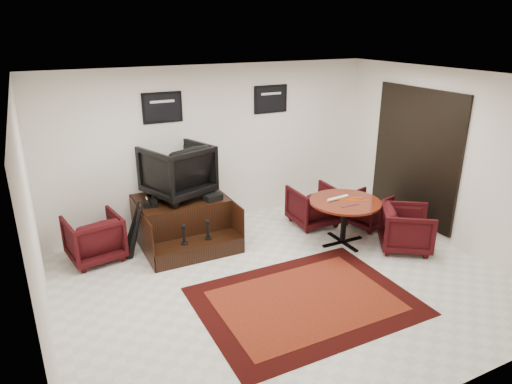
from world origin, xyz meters
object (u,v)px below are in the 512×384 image
Objects in this scene: shine_podium at (183,222)px; table_chair_window at (368,208)px; shine_chair at (177,168)px; table_chair_corner at (407,227)px; armchair_side at (94,236)px; meeting_table at (345,206)px; table_chair_back at (313,204)px.

table_chair_window is at bearing -15.80° from shine_podium.
table_chair_corner is (3.10, -2.04, -0.84)m from shine_chair.
shine_podium is at bearing 59.71° from table_chair_window.
shine_chair reaches higher than armchair_side.
table_chair_corner is at bearing -38.99° from meeting_table.
table_chair_corner is at bearing 162.59° from table_chair_window.
table_chair_window is at bearing 24.73° from meeting_table.
armchair_side is at bearing -4.24° from table_chair_back.
table_chair_corner is at bearing 119.34° from table_chair_back.
table_chair_corner is at bearing -31.37° from shine_podium.
table_chair_corner is (3.10, -1.89, 0.04)m from shine_podium.
table_chair_back is at bearing 44.59° from table_chair_window.
armchair_side reaches higher than shine_podium.
table_chair_back is at bearing 91.28° from meeting_table.
table_chair_window is (3.15, -1.04, -0.90)m from shine_chair.
shine_chair is at bearing 148.72° from meeting_table.
shine_chair reaches higher than table_chair_window.
shine_podium is at bearing 70.52° from shine_chair.
shine_chair reaches higher than shine_podium.
shine_chair reaches higher than meeting_table.
meeting_table reaches higher than table_chair_window.
armchair_side reaches higher than table_chair_window.
table_chair_window is at bearing 142.26° from shine_chair.
table_chair_corner is (0.77, -0.62, -0.27)m from meeting_table.
shine_podium is at bearing 93.16° from table_chair_corner.
shine_podium is 1.92× the size of table_chair_corner.
table_chair_back is at bearing 62.21° from table_chair_corner.
table_chair_window is (0.82, 0.38, -0.32)m from meeting_table.
table_chair_window is at bearing 31.61° from table_chair_corner.
shine_chair reaches higher than table_chair_corner.
shine_chair is 3.80m from table_chair_corner.
table_chair_corner is (-0.05, -1.00, 0.05)m from table_chair_window.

